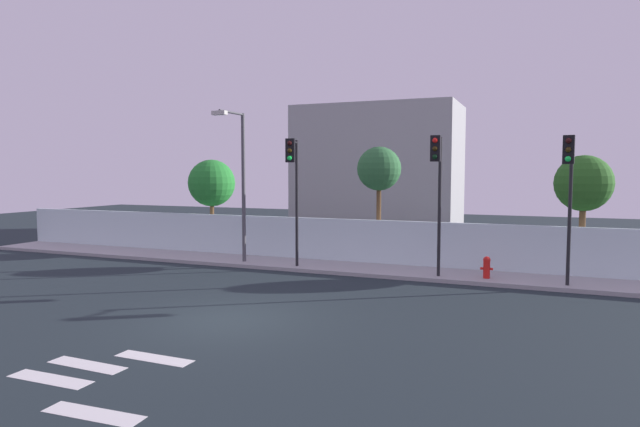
{
  "coord_description": "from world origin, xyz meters",
  "views": [
    {
      "loc": [
        7.75,
        -12.41,
        3.95
      ],
      "look_at": [
        0.03,
        6.5,
        2.4
      ],
      "focal_mm": 30.69,
      "sensor_mm": 36.0,
      "label": 1
    }
  ],
  "objects_px": {
    "street_lamp_curbside": "(240,174)",
    "roadside_tree_midright": "(584,184)",
    "traffic_light_left": "(437,176)",
    "roadside_tree_leftmost": "(212,183)",
    "fire_hydrant": "(487,266)",
    "traffic_light_center": "(569,178)",
    "roadside_tree_midleft": "(379,170)",
    "traffic_light_right": "(293,175)"
  },
  "relations": [
    {
      "from": "street_lamp_curbside",
      "to": "roadside_tree_midright",
      "type": "distance_m",
      "value": 13.49
    },
    {
      "from": "roadside_tree_leftmost",
      "to": "roadside_tree_midleft",
      "type": "distance_m",
      "value": 8.55
    },
    {
      "from": "traffic_light_left",
      "to": "fire_hydrant",
      "type": "xyz_separation_m",
      "value": [
        1.68,
        0.72,
        -3.24
      ]
    },
    {
      "from": "roadside_tree_leftmost",
      "to": "traffic_light_center",
      "type": "bearing_deg",
      "value": -12.55
    },
    {
      "from": "traffic_light_left",
      "to": "traffic_light_center",
      "type": "height_order",
      "value": "traffic_light_left"
    },
    {
      "from": "street_lamp_curbside",
      "to": "roadside_tree_leftmost",
      "type": "height_order",
      "value": "street_lamp_curbside"
    },
    {
      "from": "traffic_light_right",
      "to": "roadside_tree_midright",
      "type": "relative_size",
      "value": 1.1
    },
    {
      "from": "fire_hydrant",
      "to": "traffic_light_center",
      "type": "bearing_deg",
      "value": -18.22
    },
    {
      "from": "street_lamp_curbside",
      "to": "fire_hydrant",
      "type": "height_order",
      "value": "street_lamp_curbside"
    },
    {
      "from": "traffic_light_center",
      "to": "roadside_tree_midright",
      "type": "xyz_separation_m",
      "value": [
        0.64,
        3.54,
        -0.25
      ]
    },
    {
      "from": "traffic_light_left",
      "to": "roadside_tree_midleft",
      "type": "bearing_deg",
      "value": 132.44
    },
    {
      "from": "street_lamp_curbside",
      "to": "roadside_tree_midright",
      "type": "bearing_deg",
      "value": 12.85
    },
    {
      "from": "traffic_light_center",
      "to": "roadside_tree_midleft",
      "type": "xyz_separation_m",
      "value": [
        -7.36,
        3.54,
        0.3
      ]
    },
    {
      "from": "roadside_tree_midleft",
      "to": "traffic_light_right",
      "type": "bearing_deg",
      "value": -124.93
    },
    {
      "from": "traffic_light_left",
      "to": "roadside_tree_midright",
      "type": "bearing_deg",
      "value": 34.96
    },
    {
      "from": "fire_hydrant",
      "to": "roadside_tree_leftmost",
      "type": "distance_m",
      "value": 13.88
    },
    {
      "from": "street_lamp_curbside",
      "to": "roadside_tree_midright",
      "type": "height_order",
      "value": "street_lamp_curbside"
    },
    {
      "from": "traffic_light_left",
      "to": "roadside_tree_leftmost",
      "type": "distance_m",
      "value": 12.15
    },
    {
      "from": "fire_hydrant",
      "to": "traffic_light_right",
      "type": "bearing_deg",
      "value": -173.61
    },
    {
      "from": "traffic_light_right",
      "to": "roadside_tree_midleft",
      "type": "distance_m",
      "value": 4.28
    },
    {
      "from": "traffic_light_left",
      "to": "traffic_light_right",
      "type": "height_order",
      "value": "traffic_light_right"
    },
    {
      "from": "traffic_light_left",
      "to": "roadside_tree_leftmost",
      "type": "height_order",
      "value": "traffic_light_left"
    },
    {
      "from": "traffic_light_right",
      "to": "roadside_tree_midleft",
      "type": "relative_size",
      "value": 1.0
    },
    {
      "from": "traffic_light_right",
      "to": "roadside_tree_leftmost",
      "type": "bearing_deg",
      "value": 150.04
    },
    {
      "from": "traffic_light_center",
      "to": "roadside_tree_midright",
      "type": "bearing_deg",
      "value": 79.69
    },
    {
      "from": "roadside_tree_leftmost",
      "to": "roadside_tree_midleft",
      "type": "bearing_deg",
      "value": 0.0
    },
    {
      "from": "traffic_light_right",
      "to": "fire_hydrant",
      "type": "xyz_separation_m",
      "value": [
        7.25,
        0.81,
        -3.25
      ]
    },
    {
      "from": "traffic_light_left",
      "to": "roadside_tree_midright",
      "type": "relative_size",
      "value": 1.1
    },
    {
      "from": "traffic_light_left",
      "to": "roadside_tree_midleft",
      "type": "relative_size",
      "value": 1.0
    },
    {
      "from": "traffic_light_center",
      "to": "roadside_tree_leftmost",
      "type": "height_order",
      "value": "traffic_light_center"
    },
    {
      "from": "fire_hydrant",
      "to": "roadside_tree_midleft",
      "type": "height_order",
      "value": "roadside_tree_midleft"
    },
    {
      "from": "traffic_light_right",
      "to": "roadside_tree_midright",
      "type": "xyz_separation_m",
      "value": [
        10.45,
        3.5,
        -0.33
      ]
    },
    {
      "from": "street_lamp_curbside",
      "to": "roadside_tree_leftmost",
      "type": "distance_m",
      "value": 4.55
    },
    {
      "from": "street_lamp_curbside",
      "to": "fire_hydrant",
      "type": "bearing_deg",
      "value": 1.77
    },
    {
      "from": "traffic_light_left",
      "to": "street_lamp_curbside",
      "type": "height_order",
      "value": "street_lamp_curbside"
    },
    {
      "from": "traffic_light_right",
      "to": "fire_hydrant",
      "type": "height_order",
      "value": "traffic_light_right"
    },
    {
      "from": "traffic_light_left",
      "to": "roadside_tree_leftmost",
      "type": "bearing_deg",
      "value": 163.66
    },
    {
      "from": "traffic_light_right",
      "to": "traffic_light_center",
      "type": "bearing_deg",
      "value": -0.19
    },
    {
      "from": "traffic_light_left",
      "to": "traffic_light_right",
      "type": "bearing_deg",
      "value": -179.09
    },
    {
      "from": "traffic_light_center",
      "to": "traffic_light_right",
      "type": "relative_size",
      "value": 0.98
    },
    {
      "from": "traffic_light_left",
      "to": "traffic_light_center",
      "type": "relative_size",
      "value": 1.02
    },
    {
      "from": "roadside_tree_midright",
      "to": "traffic_light_right",
      "type": "bearing_deg",
      "value": -161.47
    }
  ]
}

